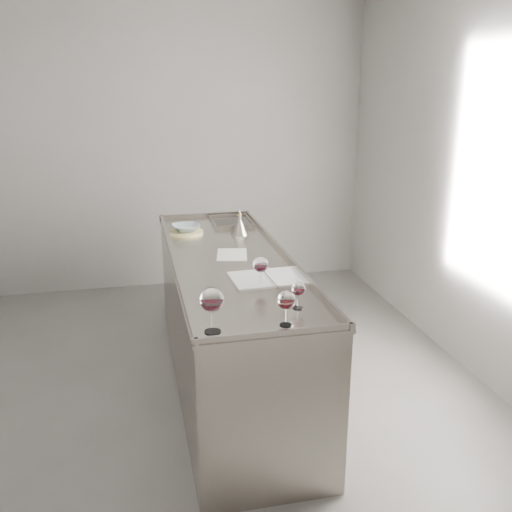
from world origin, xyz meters
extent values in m
cube|color=#575451|center=(0.00, 0.00, -0.01)|extent=(4.50, 5.00, 0.02)
cube|color=gray|center=(0.00, 2.51, 1.40)|extent=(4.50, 0.02, 2.80)
cube|color=gray|center=(2.26, 0.00, 1.40)|extent=(0.02, 5.00, 2.80)
cube|color=gray|center=(0.50, 0.30, 0.46)|extent=(0.75, 2.40, 0.92)
cube|color=gray|center=(0.50, 0.30, 0.93)|extent=(0.77, 2.42, 0.02)
cube|color=gray|center=(0.50, -0.89, 0.96)|extent=(0.77, 0.02, 0.03)
cube|color=gray|center=(0.50, 1.49, 0.96)|extent=(0.77, 0.02, 0.03)
cube|color=gray|center=(0.14, 0.30, 0.96)|extent=(0.02, 2.42, 0.03)
cube|color=gray|center=(0.86, 0.30, 0.96)|extent=(0.02, 2.42, 0.03)
cube|color=#595654|center=(0.68, 1.22, 0.94)|extent=(0.30, 0.38, 0.01)
cylinder|color=white|center=(0.22, -0.78, 0.94)|extent=(0.08, 0.08, 0.00)
cylinder|color=white|center=(0.23, -0.78, 1.00)|extent=(0.01, 0.01, 0.11)
ellipsoid|color=white|center=(0.22, -0.78, 1.10)|extent=(0.11, 0.11, 0.12)
cylinder|color=#350710|center=(0.23, -0.78, 1.08)|extent=(0.08, 0.08, 0.03)
cylinder|color=white|center=(0.58, -0.78, 0.94)|extent=(0.06, 0.06, 0.00)
cylinder|color=white|center=(0.58, -0.78, 0.99)|extent=(0.01, 0.01, 0.08)
ellipsoid|color=white|center=(0.58, -0.78, 1.07)|extent=(0.09, 0.09, 0.09)
cylinder|color=#3A070B|center=(0.58, -0.78, 1.05)|extent=(0.06, 0.06, 0.02)
cylinder|color=white|center=(0.58, -0.23, 0.94)|extent=(0.06, 0.06, 0.00)
cylinder|color=white|center=(0.58, -0.23, 0.99)|extent=(0.01, 0.01, 0.08)
ellipsoid|color=white|center=(0.58, -0.23, 1.07)|extent=(0.09, 0.09, 0.09)
cylinder|color=#360713|center=(0.58, -0.23, 1.05)|extent=(0.06, 0.06, 0.02)
cylinder|color=white|center=(0.69, -0.60, 0.94)|extent=(0.06, 0.06, 0.00)
cylinder|color=white|center=(0.69, -0.60, 0.98)|extent=(0.01, 0.01, 0.07)
ellipsoid|color=white|center=(0.69, -0.60, 1.05)|extent=(0.07, 0.07, 0.07)
cylinder|color=#3D0813|center=(0.69, -0.60, 1.03)|extent=(0.05, 0.05, 0.02)
cube|color=silver|center=(0.54, -0.14, 0.95)|extent=(0.23, 0.32, 0.01)
cube|color=silver|center=(0.77, -0.13, 0.95)|extent=(0.23, 0.32, 0.01)
cylinder|color=white|center=(0.66, -0.13, 0.95)|extent=(0.03, 0.31, 0.01)
cube|color=silver|center=(0.53, 0.38, 0.94)|extent=(0.25, 0.31, 0.00)
cylinder|color=beige|center=(0.29, 0.98, 0.95)|extent=(0.30, 0.30, 0.02)
imported|color=#95A8AE|center=(0.29, 0.98, 0.99)|extent=(0.23, 0.23, 0.05)
cone|color=#9E988D|center=(0.68, 0.87, 1.00)|extent=(0.13, 0.13, 0.12)
cylinder|color=#9E988D|center=(0.68, 0.87, 1.07)|extent=(0.02, 0.02, 0.03)
cylinder|color=#A87A2E|center=(0.68, 0.87, 1.09)|extent=(0.03, 0.03, 0.01)
cone|color=#9E988D|center=(0.68, 0.87, 1.12)|extent=(0.02, 0.02, 0.04)
camera|label=1|loc=(-0.11, -3.18, 2.08)|focal=40.00mm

